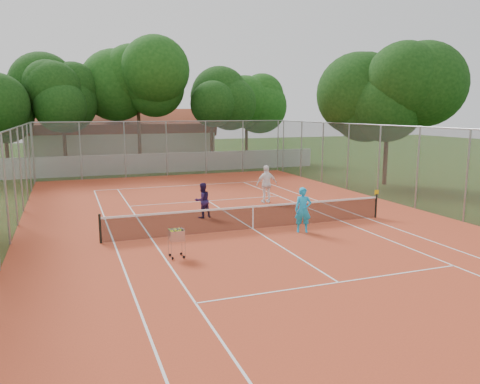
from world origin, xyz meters
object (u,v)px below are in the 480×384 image
object	(u,v)px
player_near	(303,210)
player_far_left	(202,200)
ball_hopper	(177,242)
tennis_net	(253,217)
player_far_right	(267,184)
clubhouse	(120,138)

from	to	relation	value
player_near	player_far_left	world-z (taller)	player_near
player_near	ball_hopper	distance (m)	5.61
tennis_net	player_far_left	world-z (taller)	player_far_left
player_far_right	ball_hopper	distance (m)	9.96
tennis_net	player_near	distance (m)	2.05
tennis_net	clubhouse	size ratio (longest dim) A/B	0.72
tennis_net	clubhouse	world-z (taller)	clubhouse
tennis_net	player_far_right	xyz separation A→B (m)	(2.75, 4.93, 0.49)
player_far_left	ball_hopper	world-z (taller)	player_far_left
clubhouse	player_far_right	bearing A→B (deg)	-78.83
player_far_left	ball_hopper	bearing A→B (deg)	48.20
clubhouse	player_near	world-z (taller)	clubhouse
ball_hopper	player_far_left	bearing A→B (deg)	85.14
player_far_left	ball_hopper	distance (m)	5.81
player_far_left	player_far_right	xyz separation A→B (m)	(4.10, 2.25, 0.19)
player_far_left	player_far_right	distance (m)	4.68
tennis_net	player_far_left	distance (m)	3.02
player_near	player_far_right	xyz separation A→B (m)	(1.08, 6.05, 0.09)
ball_hopper	player_far_right	bearing A→B (deg)	68.66
clubhouse	player_far_right	distance (m)	24.56
ball_hopper	tennis_net	bearing A→B (deg)	54.34
tennis_net	ball_hopper	bearing A→B (deg)	-144.98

